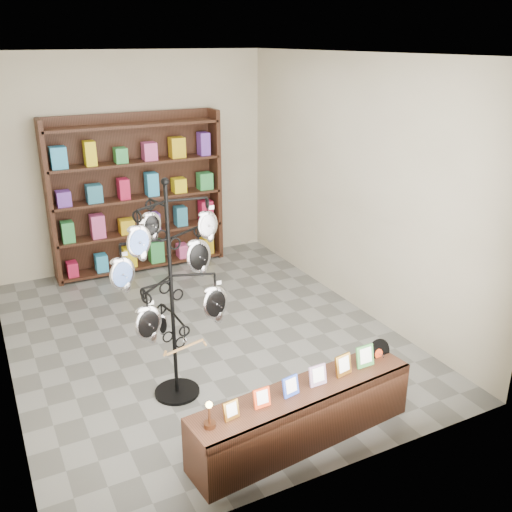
# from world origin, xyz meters

# --- Properties ---
(ground) EXTENTS (5.00, 5.00, 0.00)m
(ground) POSITION_xyz_m (0.00, 0.00, 0.00)
(ground) COLOR slate
(ground) RESTS_ON ground
(room_envelope) EXTENTS (5.00, 5.00, 5.00)m
(room_envelope) POSITION_xyz_m (0.00, 0.00, 1.85)
(room_envelope) COLOR beige
(room_envelope) RESTS_ON ground
(display_tree) EXTENTS (1.07, 1.01, 2.08)m
(display_tree) POSITION_xyz_m (-0.63, -0.96, 1.20)
(display_tree) COLOR black
(display_tree) RESTS_ON ground
(front_shelf) EXTENTS (2.03, 0.61, 0.71)m
(front_shelf) POSITION_xyz_m (0.08, -2.07, 0.25)
(front_shelf) COLOR black
(front_shelf) RESTS_ON ground
(back_shelving) EXTENTS (2.42, 0.36, 2.20)m
(back_shelving) POSITION_xyz_m (0.00, 2.30, 1.03)
(back_shelving) COLOR black
(back_shelving) RESTS_ON ground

